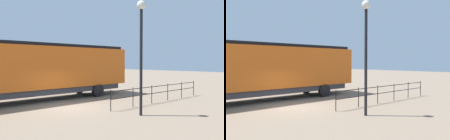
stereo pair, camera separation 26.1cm
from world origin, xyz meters
TOP-DOWN VIEW (x-y plane):
  - ground_plane at (0.00, 0.00)m, footprint 120.00×120.00m
  - locomotive at (-3.95, -0.76)m, footprint 3.11×17.29m
  - lamp_post at (4.51, 1.70)m, footprint 0.49×0.49m
  - platform_fence at (2.59, 6.07)m, footprint 0.05×9.84m

SIDE VIEW (x-z plane):
  - ground_plane at x=0.00m, z-range 0.00..0.00m
  - platform_fence at x=2.59m, z-range 0.19..1.48m
  - locomotive at x=-3.95m, z-range 0.26..4.61m
  - lamp_post at x=4.51m, z-range 1.16..7.46m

